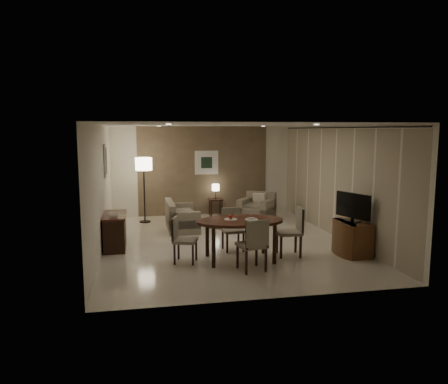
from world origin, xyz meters
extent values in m
cube|color=beige|center=(0.00, 0.00, 0.00)|extent=(5.50, 7.00, 0.00)
cube|color=white|center=(0.00, 0.00, 2.70)|extent=(5.50, 7.00, 0.00)
cube|color=brown|center=(0.00, 3.50, 1.35)|extent=(5.50, 0.00, 2.70)
cube|color=white|center=(-2.75, 0.00, 1.35)|extent=(0.00, 7.00, 2.70)
cube|color=white|center=(2.75, 0.00, 1.35)|extent=(0.00, 7.00, 2.70)
cube|color=brown|center=(0.00, 3.48, 1.35)|extent=(3.96, 0.03, 2.70)
cylinder|color=black|center=(2.68, 0.00, 2.64)|extent=(0.03, 6.80, 0.03)
cube|color=silver|center=(0.10, 3.46, 1.60)|extent=(0.72, 0.03, 0.72)
cube|color=black|center=(0.10, 3.44, 1.60)|extent=(0.34, 0.01, 0.34)
cube|color=silver|center=(-2.72, 1.20, 1.85)|extent=(0.03, 0.60, 0.80)
cube|color=gray|center=(-2.71, 1.20, 1.85)|extent=(0.01, 0.46, 0.64)
cylinder|color=white|center=(-1.40, -1.80, 2.69)|extent=(0.10, 0.10, 0.01)
cylinder|color=white|center=(1.40, -1.80, 2.69)|extent=(0.10, 0.10, 0.01)
cylinder|color=white|center=(-1.40, 1.80, 2.69)|extent=(0.10, 0.10, 0.01)
cylinder|color=white|center=(1.40, 1.80, 2.69)|extent=(0.10, 0.10, 0.01)
cylinder|color=white|center=(-0.18, -1.38, 0.83)|extent=(0.26, 0.26, 0.02)
cylinder|color=white|center=(0.22, -1.48, 0.83)|extent=(0.26, 0.26, 0.02)
sphere|color=maroon|center=(-0.18, -1.38, 0.88)|extent=(0.09, 0.09, 0.09)
cube|color=white|center=(0.22, -1.48, 0.85)|extent=(0.12, 0.08, 0.03)
cylinder|color=#3D3322|center=(0.33, 1.87, 0.01)|extent=(1.23, 1.23, 0.01)
camera|label=1|loc=(-1.95, -9.68, 2.58)|focal=35.00mm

